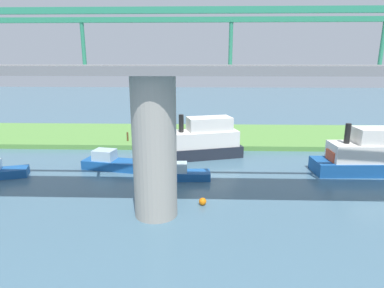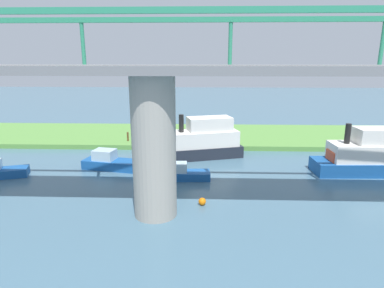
{
  "view_description": "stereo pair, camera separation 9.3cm",
  "coord_description": "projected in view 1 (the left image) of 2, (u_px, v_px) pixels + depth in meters",
  "views": [
    {
      "loc": [
        -0.75,
        33.79,
        9.44
      ],
      "look_at": [
        0.19,
        5.0,
        2.0
      ],
      "focal_mm": 30.99,
      "sensor_mm": 36.0,
      "label": 1
    },
    {
      "loc": [
        -0.84,
        33.78,
        9.44
      ],
      "look_at": [
        0.19,
        5.0,
        2.0
      ],
      "focal_mm": 30.99,
      "sensor_mm": 36.0,
      "label": 2
    }
  ],
  "objects": [
    {
      "name": "ground_plane",
      "position": [
        195.0,
        150.0,
        35.08
      ],
      "size": [
        160.0,
        160.0,
        0.0
      ],
      "primitive_type": "plane",
      "color": "#476B7F"
    },
    {
      "name": "grassy_bank",
      "position": [
        196.0,
        135.0,
        40.82
      ],
      "size": [
        80.0,
        12.0,
        0.5
      ],
      "primitive_type": "cube",
      "color": "#5B9342",
      "rests_on": "ground"
    },
    {
      "name": "bridge_pylon",
      "position": [
        155.0,
        148.0,
        19.65
      ],
      "size": [
        2.62,
        2.62,
        8.58
      ],
      "primitive_type": "cylinder",
      "color": "#9E998E",
      "rests_on": "ground"
    },
    {
      "name": "bridge_span",
      "position": [
        152.0,
        65.0,
        18.47
      ],
      "size": [
        63.17,
        4.3,
        3.25
      ],
      "color": "slate",
      "rests_on": "bridge_pylon"
    },
    {
      "name": "person_on_bank",
      "position": [
        220.0,
        137.0,
        35.8
      ],
      "size": [
        0.5,
        0.5,
        1.39
      ],
      "color": "#2D334C",
      "rests_on": "grassy_bank"
    },
    {
      "name": "mooring_post",
      "position": [
        128.0,
        137.0,
        36.96
      ],
      "size": [
        0.2,
        0.2,
        0.99
      ],
      "primitive_type": "cylinder",
      "color": "brown",
      "rests_on": "grassy_bank"
    },
    {
      "name": "riverboat_paddlewheel",
      "position": [
        201.0,
        141.0,
        32.43
      ],
      "size": [
        8.89,
        5.07,
        4.31
      ],
      "color": "#1E232D",
      "rests_on": "ground"
    },
    {
      "name": "houseboat_blue",
      "position": [
        110.0,
        162.0,
        29.2
      ],
      "size": [
        5.29,
        2.75,
        1.68
      ],
      "color": "#195199",
      "rests_on": "ground"
    },
    {
      "name": "skiff_small",
      "position": [
        368.0,
        155.0,
        27.83
      ],
      "size": [
        8.45,
        3.08,
        4.27
      ],
      "color": "#195199",
      "rests_on": "ground"
    },
    {
      "name": "motorboat_red",
      "position": [
        183.0,
        173.0,
        26.64
      ],
      "size": [
        4.15,
        1.65,
        1.36
      ],
      "color": "#195199",
      "rests_on": "ground"
    },
    {
      "name": "marker_buoy",
      "position": [
        203.0,
        201.0,
        21.97
      ],
      "size": [
        0.5,
        0.5,
        0.5
      ],
      "primitive_type": "sphere",
      "color": "orange",
      "rests_on": "ground"
    }
  ]
}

